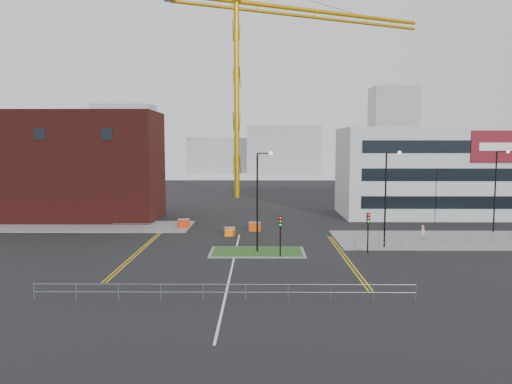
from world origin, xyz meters
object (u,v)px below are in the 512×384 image
(tower_crane, at_px, (265,51))
(pedestrian, at_px, (423,233))
(traffic_light_island, at_px, (280,228))
(streetlamp_island, at_px, (260,193))

(tower_crane, height_order, pedestrian, tower_crane)
(traffic_light_island, xyz_separation_m, pedestrian, (14.90, 7.85, -1.78))
(pedestrian, bearing_deg, tower_crane, 67.25)
(traffic_light_island, bearing_deg, pedestrian, 27.78)
(traffic_light_island, distance_m, pedestrian, 16.93)
(streetlamp_island, height_order, traffic_light_island, streetlamp_island)
(streetlamp_island, bearing_deg, tower_crane, 88.81)
(tower_crane, bearing_deg, traffic_light_island, -89.15)
(tower_crane, distance_m, pedestrian, 53.10)
(tower_crane, xyz_separation_m, traffic_light_island, (0.76, -51.32, -24.39))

